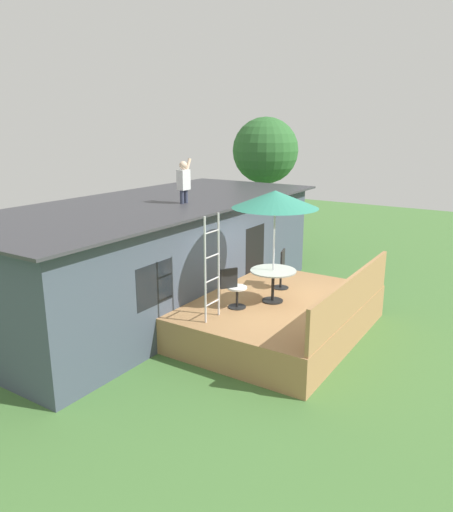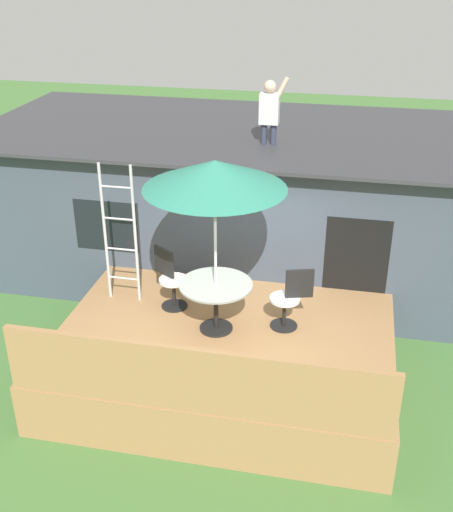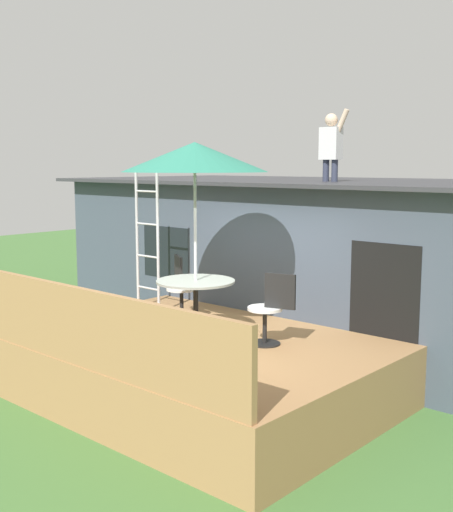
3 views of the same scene
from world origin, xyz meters
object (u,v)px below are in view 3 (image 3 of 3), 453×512
patio_table (196,292)px  patio_chair_left (180,288)px  patio_chair_right (270,309)px  person_figure (331,142)px  patio_umbrella (195,157)px  step_ladder (147,240)px

patio_table → patio_chair_left: bearing=147.8°
patio_table → patio_chair_right: patio_chair_right is taller
person_figure → patio_chair_left: bearing=-117.3°
patio_umbrella → patio_chair_right: patio_umbrella is taller
patio_umbrella → patio_chair_left: patio_umbrella is taller
patio_table → step_ladder: (-1.60, 0.57, 0.51)m
patio_chair_left → patio_chair_right: same height
patio_chair_right → patio_umbrella: bearing=-0.0°
person_figure → step_ladder: bearing=-131.6°
patio_table → person_figure: (0.31, 2.72, 2.01)m
patio_table → patio_umbrella: size_ratio=0.41×
person_figure → patio_chair_right: person_figure is taller
patio_umbrella → person_figure: (0.31, 2.72, 0.25)m
step_ladder → patio_chair_left: size_ratio=2.39×
patio_table → step_ladder: step_ladder is taller
patio_umbrella → step_ladder: (-1.60, 0.57, -1.25)m
patio_table → person_figure: bearing=83.5°
patio_umbrella → patio_chair_left: 2.13m
step_ladder → patio_chair_right: step_ladder is taller
patio_table → patio_chair_right: size_ratio=1.13×
step_ladder → patio_chair_left: 1.01m
patio_table → patio_chair_left: 0.99m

